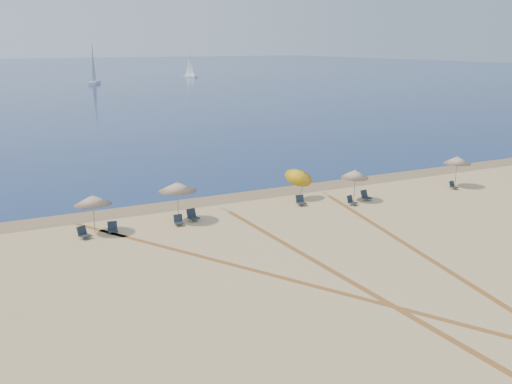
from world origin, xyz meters
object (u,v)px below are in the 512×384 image
umbrella_4 (355,174)px  sailboat_0 (190,70)px  sailboat_1 (94,72)px  chair_6 (301,201)px  umbrella_5 (457,160)px  chair_5 (192,216)px  chair_9 (453,186)px  umbrella_3 (299,175)px  chair_4 (178,221)px  chair_8 (366,196)px  umbrella_1 (93,200)px  chair_7 (351,201)px  chair_3 (113,228)px  chair_2 (83,233)px  umbrella_2 (177,187)px

umbrella_4 → sailboat_0: bearing=73.3°
sailboat_0 → sailboat_1: 39.12m
chair_6 → sailboat_1: bearing=89.4°
umbrella_5 → chair_5: (-21.38, 0.98, -1.78)m
chair_5 → chair_9: (20.67, -1.47, -0.06)m
umbrella_3 → sailboat_0: 152.02m
chair_4 → chair_8: bearing=6.8°
umbrella_4 → sailboat_0: (44.08, 146.55, 0.27)m
sailboat_0 → sailboat_1: bearing=-177.9°
umbrella_1 → chair_7: umbrella_1 is taller
umbrella_3 → sailboat_0: size_ratio=0.34×
chair_7 → chair_5: bearing=153.0°
umbrella_1 → chair_9: size_ratio=3.71×
chair_3 → chair_9: size_ratio=1.16×
umbrella_4 → chair_2: 18.75m
chair_9 → umbrella_4: bearing=169.5°
umbrella_2 → chair_9: bearing=-4.7°
sailboat_0 → sailboat_1: (-34.34, -18.73, 0.90)m
umbrella_3 → chair_5: 8.85m
umbrella_5 → chair_9: 2.03m
umbrella_3 → sailboat_0: sailboat_0 is taller
umbrella_4 → umbrella_5: size_ratio=0.94×
chair_8 → umbrella_3: bearing=139.1°
chair_5 → chair_4: bearing=-164.6°
umbrella_5 → chair_2: (-28.18, 0.62, -1.80)m
chair_9 → umbrella_1: bearing=170.1°
chair_7 → sailboat_0: bearing=54.4°
chair_6 → umbrella_5: bearing=1.7°
umbrella_3 → chair_2: umbrella_3 is taller
chair_2 → chair_6: 14.71m
chair_6 → sailboat_0: sailboat_0 is taller
chair_9 → chair_2: bearing=171.7°
chair_6 → chair_3: bearing=-174.1°
umbrella_3 → chair_6: (-0.71, -1.39, -1.50)m
umbrella_1 → chair_2: 2.01m
umbrella_3 → chair_6: bearing=-117.1°
chair_3 → umbrella_2: bearing=15.9°
chair_2 → chair_8: chair_8 is taller
chair_4 → sailboat_0: size_ratio=0.10×
umbrella_3 → chair_6: umbrella_3 is taller
umbrella_2 → umbrella_4: size_ratio=1.12×
umbrella_4 → chair_9: size_ratio=3.62×
umbrella_3 → chair_9: size_ratio=3.99×
umbrella_4 → chair_2: bearing=178.8°
chair_4 → chair_8: chair_8 is taller
chair_5 → sailboat_1: sailboat_1 is taller
umbrella_5 → sailboat_1: size_ratio=0.24×
umbrella_5 → chair_8: (-8.68, -0.07, -1.79)m
umbrella_3 → chair_6: 2.16m
umbrella_1 → chair_9: umbrella_1 is taller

